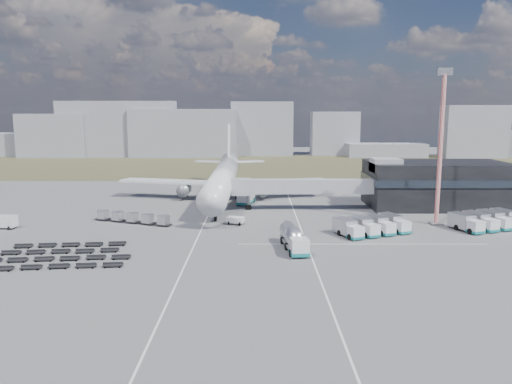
{
  "coord_description": "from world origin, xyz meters",
  "views": [
    {
      "loc": [
        7.89,
        -85.6,
        21.1
      ],
      "look_at": [
        7.85,
        19.61,
        4.0
      ],
      "focal_mm": 35.0,
      "sensor_mm": 36.0,
      "label": 1
    }
  ],
  "objects": [
    {
      "name": "baggage_dollies",
      "position": [
        -21.28,
        -15.37,
        0.32
      ],
      "size": [
        21.99,
        14.67,
        0.65
      ],
      "rotation": [
        0.0,
        0.0,
        0.1
      ],
      "color": "black",
      "rests_on": "ground"
    },
    {
      "name": "skyline",
      "position": [
        -7.55,
        148.88,
        10.16
      ],
      "size": [
        308.95,
        26.04,
        25.65
      ],
      "color": "gray",
      "rests_on": "ground"
    },
    {
      "name": "lane_markings",
      "position": [
        9.77,
        3.0,
        0.01
      ],
      "size": [
        47.12,
        110.0,
        0.01
      ],
      "color": "silver",
      "rests_on": "ground"
    },
    {
      "name": "airliner",
      "position": [
        0.0,
        32.38,
        5.29
      ],
      "size": [
        51.59,
        64.53,
        17.62
      ],
      "color": "silver",
      "rests_on": "ground"
    },
    {
      "name": "utility_van",
      "position": [
        -38.01,
        2.78,
        1.2
      ],
      "size": [
        4.72,
        2.55,
        2.39
      ],
      "primitive_type": "cube",
      "rotation": [
        0.0,
        0.0,
        -0.12
      ],
      "color": "silver",
      "rests_on": "ground"
    },
    {
      "name": "service_trucks_near",
      "position": [
        27.96,
        -1.07,
        1.45
      ],
      "size": [
        13.66,
        10.86,
        2.67
      ],
      "rotation": [
        0.0,
        0.0,
        0.41
      ],
      "color": "silver",
      "rests_on": "ground"
    },
    {
      "name": "catering_truck",
      "position": [
        5.57,
        27.2,
        1.59
      ],
      "size": [
        4.26,
        7.24,
        3.11
      ],
      "rotation": [
        0.0,
        0.0,
        -0.23
      ],
      "color": "silver",
      "rests_on": "ground"
    },
    {
      "name": "terminal",
      "position": [
        47.77,
        23.96,
        5.25
      ],
      "size": [
        30.4,
        16.4,
        11.0
      ],
      "color": "black",
      "rests_on": "ground"
    },
    {
      "name": "ground",
      "position": [
        0.0,
        0.0,
        0.0
      ],
      "size": [
        420.0,
        420.0,
        0.0
      ],
      "primitive_type": "plane",
      "color": "#565659",
      "rests_on": "ground"
    },
    {
      "name": "service_trucks_far",
      "position": [
        49.87,
        2.75,
        1.5
      ],
      "size": [
        14.02,
        10.86,
        2.75
      ],
      "rotation": [
        0.0,
        0.0,
        0.37
      ],
      "color": "silver",
      "rests_on": "ground"
    },
    {
      "name": "pushback_tug",
      "position": [
        4.0,
        6.19,
        0.71
      ],
      "size": [
        3.5,
        2.59,
        1.42
      ],
      "primitive_type": "cube",
      "rotation": [
        0.0,
        0.0,
        -0.3
      ],
      "color": "silver",
      "rests_on": "ground"
    },
    {
      "name": "fuel_tanker",
      "position": [
        13.68,
        -11.15,
        1.72
      ],
      "size": [
        3.99,
        10.88,
        3.43
      ],
      "rotation": [
        0.0,
        0.0,
        0.13
      ],
      "color": "silver",
      "rests_on": "ground"
    },
    {
      "name": "jet_bridge",
      "position": [
        15.9,
        20.42,
        5.05
      ],
      "size": [
        30.3,
        3.8,
        7.05
      ],
      "color": "#939399",
      "rests_on": "ground"
    },
    {
      "name": "uld_row",
      "position": [
        -15.67,
        7.18,
        1.07
      ],
      "size": [
        15.84,
        7.54,
        1.79
      ],
      "rotation": [
        0.0,
        0.0,
        -0.37
      ],
      "color": "black",
      "rests_on": "ground"
    },
    {
      "name": "grass_strip",
      "position": [
        0.0,
        110.0,
        0.01
      ],
      "size": [
        420.0,
        90.0,
        0.01
      ],
      "primitive_type": "cube",
      "color": "#47472B",
      "rests_on": "ground"
    },
    {
      "name": "floodlight_mast",
      "position": [
        41.82,
        6.16,
        14.42
      ],
      "size": [
        2.72,
        2.22,
        28.78
      ],
      "rotation": [
        0.0,
        0.0,
        -0.11
      ],
      "color": "red",
      "rests_on": "ground"
    }
  ]
}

